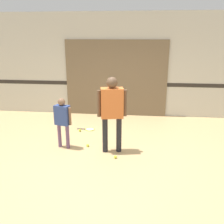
{
  "coord_description": "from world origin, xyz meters",
  "views": [
    {
      "loc": [
        0.74,
        -5.17,
        2.52
      ],
      "look_at": [
        0.19,
        -0.07,
        0.93
      ],
      "focal_mm": 40.0,
      "sensor_mm": 36.0,
      "label": 1
    }
  ],
  "objects_px": {
    "tennis_ball_near_instructor": "(115,157)",
    "tennis_ball_stray_left": "(88,145)",
    "person_instructor": "(112,107)",
    "person_student_left": "(62,118)",
    "tennis_ball_by_spare_racket": "(80,130)",
    "racket_spare_on_floor": "(89,129)"
  },
  "relations": [
    {
      "from": "tennis_ball_by_spare_racket",
      "to": "tennis_ball_near_instructor",
      "type": "bearing_deg",
      "value": -52.25
    },
    {
      "from": "tennis_ball_near_instructor",
      "to": "tennis_ball_stray_left",
      "type": "xyz_separation_m",
      "value": [
        -0.7,
        0.5,
        0.0
      ]
    },
    {
      "from": "tennis_ball_near_instructor",
      "to": "tennis_ball_stray_left",
      "type": "distance_m",
      "value": 0.87
    },
    {
      "from": "racket_spare_on_floor",
      "to": "tennis_ball_by_spare_racket",
      "type": "distance_m",
      "value": 0.28
    },
    {
      "from": "person_student_left",
      "to": "racket_spare_on_floor",
      "type": "relative_size",
      "value": 2.39
    },
    {
      "from": "racket_spare_on_floor",
      "to": "tennis_ball_stray_left",
      "type": "height_order",
      "value": "tennis_ball_stray_left"
    },
    {
      "from": "tennis_ball_stray_left",
      "to": "person_instructor",
      "type": "bearing_deg",
      "value": -16.37
    },
    {
      "from": "person_instructor",
      "to": "person_student_left",
      "type": "distance_m",
      "value": 1.18
    },
    {
      "from": "person_student_left",
      "to": "tennis_ball_by_spare_racket",
      "type": "height_order",
      "value": "person_student_left"
    },
    {
      "from": "person_instructor",
      "to": "tennis_ball_near_instructor",
      "type": "xyz_separation_m",
      "value": [
        0.11,
        -0.33,
        -1.01
      ]
    },
    {
      "from": "person_student_left",
      "to": "tennis_ball_by_spare_racket",
      "type": "distance_m",
      "value": 1.25
    },
    {
      "from": "tennis_ball_by_spare_racket",
      "to": "tennis_ball_stray_left",
      "type": "height_order",
      "value": "same"
    },
    {
      "from": "person_student_left",
      "to": "tennis_ball_near_instructor",
      "type": "xyz_separation_m",
      "value": [
        1.25,
        -0.41,
        -0.7
      ]
    },
    {
      "from": "person_instructor",
      "to": "racket_spare_on_floor",
      "type": "relative_size",
      "value": 3.41
    },
    {
      "from": "person_student_left",
      "to": "tennis_ball_by_spare_racket",
      "type": "xyz_separation_m",
      "value": [
        0.13,
        1.02,
        -0.7
      ]
    },
    {
      "from": "tennis_ball_near_instructor",
      "to": "person_instructor",
      "type": "bearing_deg",
      "value": 108.32
    },
    {
      "from": "person_student_left",
      "to": "tennis_ball_by_spare_racket",
      "type": "relative_size",
      "value": 17.96
    },
    {
      "from": "person_instructor",
      "to": "tennis_ball_by_spare_racket",
      "type": "xyz_separation_m",
      "value": [
        -1.0,
        1.11,
        -1.01
      ]
    },
    {
      "from": "person_student_left",
      "to": "tennis_ball_near_instructor",
      "type": "relative_size",
      "value": 17.96
    },
    {
      "from": "racket_spare_on_floor",
      "to": "tennis_ball_near_instructor",
      "type": "relative_size",
      "value": 7.51
    },
    {
      "from": "tennis_ball_stray_left",
      "to": "tennis_ball_near_instructor",
      "type": "bearing_deg",
      "value": -35.63
    },
    {
      "from": "person_student_left",
      "to": "racket_spare_on_floor",
      "type": "xyz_separation_m",
      "value": [
        0.36,
        1.19,
        -0.72
      ]
    }
  ]
}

